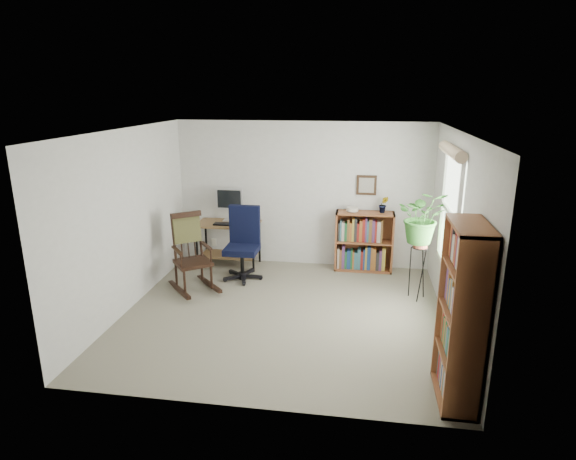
% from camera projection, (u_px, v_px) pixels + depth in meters
% --- Properties ---
extents(floor, '(4.20, 4.00, 0.00)m').
position_uv_depth(floor, '(283.00, 314.00, 6.41)').
color(floor, gray).
rests_on(floor, ground).
extents(ceiling, '(4.20, 4.00, 0.00)m').
position_uv_depth(ceiling, '(283.00, 131.00, 5.74)').
color(ceiling, white).
rests_on(ceiling, ground).
extents(wall_back, '(4.20, 0.00, 2.40)m').
position_uv_depth(wall_back, '(303.00, 195.00, 7.97)').
color(wall_back, silver).
rests_on(wall_back, ground).
extents(wall_front, '(4.20, 0.00, 2.40)m').
position_uv_depth(wall_front, '(246.00, 290.00, 4.18)').
color(wall_front, silver).
rests_on(wall_front, ground).
extents(wall_left, '(0.00, 4.00, 2.40)m').
position_uv_depth(wall_left, '(127.00, 221.00, 6.38)').
color(wall_left, silver).
rests_on(wall_left, ground).
extents(wall_right, '(0.00, 4.00, 2.40)m').
position_uv_depth(wall_right, '(456.00, 235.00, 5.77)').
color(wall_right, silver).
rests_on(wall_right, ground).
extents(window, '(0.12, 1.20, 1.50)m').
position_uv_depth(window, '(450.00, 212.00, 6.00)').
color(window, white).
rests_on(window, wall_right).
extents(desk, '(1.04, 0.57, 0.75)m').
position_uv_depth(desk, '(229.00, 244.00, 8.09)').
color(desk, olive).
rests_on(desk, floor).
extents(monitor, '(0.46, 0.16, 0.56)m').
position_uv_depth(monitor, '(230.00, 205.00, 8.05)').
color(monitor, silver).
rests_on(monitor, desk).
extents(keyboard, '(0.40, 0.15, 0.02)m').
position_uv_depth(keyboard, '(226.00, 224.00, 7.87)').
color(keyboard, black).
rests_on(keyboard, desk).
extents(office_chair, '(0.63, 0.63, 1.16)m').
position_uv_depth(office_chair, '(242.00, 244.00, 7.45)').
color(office_chair, black).
rests_on(office_chair, floor).
extents(rocking_chair, '(1.10, 1.17, 1.17)m').
position_uv_depth(rocking_chair, '(192.00, 252.00, 7.04)').
color(rocking_chair, black).
rests_on(rocking_chair, floor).
extents(low_bookshelf, '(0.93, 0.31, 0.99)m').
position_uv_depth(low_bookshelf, '(364.00, 241.00, 7.85)').
color(low_bookshelf, brown).
rests_on(low_bookshelf, floor).
extents(tall_bookshelf, '(0.33, 0.76, 1.75)m').
position_uv_depth(tall_bookshelf, '(462.00, 315.00, 4.43)').
color(tall_bookshelf, brown).
rests_on(tall_bookshelf, floor).
extents(plant_stand, '(0.31, 0.31, 0.90)m').
position_uv_depth(plant_stand, '(418.00, 269.00, 6.76)').
color(plant_stand, black).
rests_on(plant_stand, floor).
extents(spider_plant, '(1.69, 1.88, 1.46)m').
position_uv_depth(spider_plant, '(425.00, 191.00, 6.45)').
color(spider_plant, '#2C6623').
rests_on(spider_plant, plant_stand).
extents(potted_plant_small, '(0.13, 0.24, 0.11)m').
position_uv_depth(potted_plant_small, '(383.00, 209.00, 7.66)').
color(potted_plant_small, '#2C6623').
rests_on(potted_plant_small, low_bookshelf).
extents(framed_picture, '(0.32, 0.04, 0.32)m').
position_uv_depth(framed_picture, '(366.00, 185.00, 7.74)').
color(framed_picture, black).
rests_on(framed_picture, wall_back).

